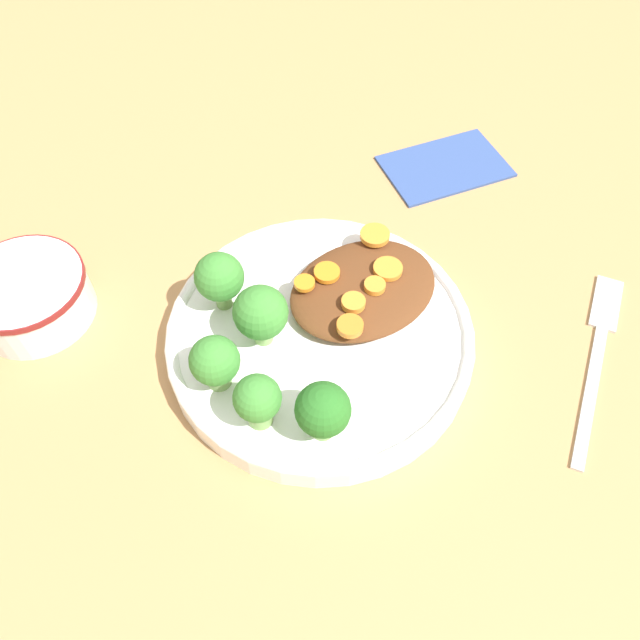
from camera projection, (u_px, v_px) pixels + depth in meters
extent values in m
plane|color=tan|center=(320.00, 344.00, 0.55)|extent=(4.00, 4.00, 0.00)
cylinder|color=white|center=(320.00, 337.00, 0.54)|extent=(0.26, 0.26, 0.02)
torus|color=white|center=(320.00, 330.00, 0.54)|extent=(0.26, 0.26, 0.01)
cylinder|color=silver|center=(30.00, 297.00, 0.55)|extent=(0.11, 0.11, 0.05)
cylinder|color=maroon|center=(21.00, 282.00, 0.54)|extent=(0.11, 0.11, 0.01)
cylinder|color=white|center=(24.00, 288.00, 0.54)|extent=(0.09, 0.09, 0.01)
ellipsoid|color=#5B3319|center=(363.00, 289.00, 0.55)|extent=(0.14, 0.11, 0.02)
cylinder|color=#7FA85B|center=(217.00, 372.00, 0.50)|extent=(0.02, 0.02, 0.02)
sphere|color=#3D8433|center=(213.00, 358.00, 0.48)|extent=(0.04, 0.04, 0.04)
cylinder|color=#7FA85B|center=(263.00, 330.00, 0.52)|extent=(0.02, 0.02, 0.02)
sphere|color=#3D8433|center=(261.00, 312.00, 0.50)|extent=(0.05, 0.05, 0.05)
cylinder|color=#7FA85B|center=(323.00, 424.00, 0.47)|extent=(0.02, 0.02, 0.02)
sphere|color=#286B23|center=(323.00, 410.00, 0.45)|extent=(0.04, 0.04, 0.04)
cylinder|color=#759E51|center=(260.00, 412.00, 0.48)|extent=(0.02, 0.02, 0.02)
sphere|color=#3D8433|center=(257.00, 398.00, 0.46)|extent=(0.04, 0.04, 0.04)
cylinder|color=#759E51|center=(223.00, 295.00, 0.54)|extent=(0.01, 0.01, 0.03)
sphere|color=#3D8433|center=(219.00, 277.00, 0.52)|extent=(0.04, 0.04, 0.04)
cylinder|color=orange|center=(327.00, 273.00, 0.54)|extent=(0.02, 0.02, 0.00)
cylinder|color=orange|center=(304.00, 283.00, 0.54)|extent=(0.02, 0.02, 0.00)
cylinder|color=orange|center=(388.00, 269.00, 0.54)|extent=(0.03, 0.03, 0.01)
cylinder|color=orange|center=(378.00, 289.00, 0.53)|extent=(0.02, 0.02, 0.01)
cylinder|color=orange|center=(350.00, 326.00, 0.51)|extent=(0.02, 0.02, 0.01)
cylinder|color=orange|center=(375.00, 235.00, 0.57)|extent=(0.03, 0.03, 0.00)
cylinder|color=orange|center=(353.00, 303.00, 0.52)|extent=(0.02, 0.02, 0.01)
cube|color=silver|center=(591.00, 393.00, 0.52)|extent=(0.12, 0.09, 0.01)
cube|color=silver|center=(607.00, 303.00, 0.58)|extent=(0.06, 0.06, 0.01)
cube|color=#334C8C|center=(445.00, 165.00, 0.69)|extent=(0.15, 0.11, 0.01)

